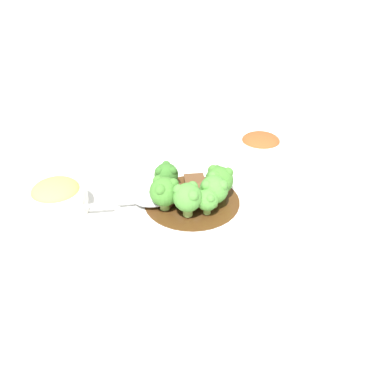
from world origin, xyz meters
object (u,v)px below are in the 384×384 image
at_px(main_plate, 192,204).
at_px(broccoli_floret_0, 217,177).
at_px(broccoli_floret_1, 164,191).
at_px(broccoli_floret_2, 188,197).
at_px(broccoli_floret_6, 214,189).
at_px(side_bowl_kimchi, 260,146).
at_px(broccoli_floret_3, 166,174).
at_px(side_bowl_appetizer, 57,197).
at_px(broccoli_floret_4, 219,180).
at_px(broccoli_floret_5, 207,199).
at_px(beef_strip_1, 196,197).
at_px(serving_spoon, 144,200).
at_px(sauce_dish, 312,256).
at_px(beef_strip_2, 173,195).
at_px(beef_strip_0, 195,184).

bearing_deg(main_plate, broccoli_floret_0, -54.28).
bearing_deg(broccoli_floret_1, main_plate, -61.58).
distance_m(main_plate, broccoli_floret_2, 0.06).
xyz_separation_m(broccoli_floret_2, broccoli_floret_6, (0.02, -0.04, -0.00)).
bearing_deg(side_bowl_kimchi, broccoli_floret_3, 126.42).
height_order(broccoli_floret_0, side_bowl_kimchi, broccoli_floret_0).
height_order(main_plate, side_bowl_appetizer, side_bowl_appetizer).
height_order(broccoli_floret_4, side_bowl_kimchi, broccoli_floret_4).
bearing_deg(broccoli_floret_5, broccoli_floret_1, 78.10).
xyz_separation_m(beef_strip_1, broccoli_floret_6, (-0.02, -0.03, 0.03)).
bearing_deg(broccoli_floret_4, broccoli_floret_6, 158.96).
bearing_deg(serving_spoon, broccoli_floret_4, -81.80).
bearing_deg(broccoli_floret_1, sauce_dish, -116.06).
distance_m(broccoli_floret_5, serving_spoon, 0.11).
height_order(broccoli_floret_2, broccoli_floret_4, broccoli_floret_2).
relative_size(beef_strip_2, sauce_dish, 0.84).
bearing_deg(sauce_dish, beef_strip_0, 44.20).
bearing_deg(beef_strip_1, broccoli_floret_4, -73.43).
xyz_separation_m(broccoli_floret_1, broccoli_floret_6, (0.01, -0.08, -0.00)).
bearing_deg(main_plate, beef_strip_2, 76.34).
bearing_deg(beef_strip_1, broccoli_floret_1, 112.84).
bearing_deg(sauce_dish, beef_strip_2, 55.91).
height_order(broccoli_floret_0, broccoli_floret_1, broccoli_floret_1).
distance_m(broccoli_floret_6, serving_spoon, 0.12).
distance_m(beef_strip_0, broccoli_floret_3, 0.06).
bearing_deg(broccoli_floret_1, broccoli_floret_6, -85.96).
height_order(beef_strip_0, broccoli_floret_3, broccoli_floret_3).
distance_m(broccoli_floret_0, broccoli_floret_4, 0.02).
bearing_deg(broccoli_floret_0, broccoli_floret_2, 145.08).
bearing_deg(beef_strip_2, broccoli_floret_2, -154.49).
bearing_deg(main_plate, broccoli_floret_6, -118.32).
xyz_separation_m(broccoli_floret_2, broccoli_floret_3, (0.08, 0.04, -0.01)).
bearing_deg(side_bowl_kimchi, beef_strip_2, 133.89).
height_order(beef_strip_2, broccoli_floret_2, broccoli_floret_2).
bearing_deg(side_bowl_kimchi, broccoli_floret_0, 145.76).
xyz_separation_m(broccoli_floret_3, broccoli_floret_4, (-0.03, -0.09, 0.01)).
bearing_deg(broccoli_floret_5, sauce_dish, -121.61).
height_order(broccoli_floret_1, broccoli_floret_3, broccoli_floret_1).
height_order(beef_strip_0, broccoli_floret_1, broccoli_floret_1).
distance_m(side_bowl_kimchi, side_bowl_appetizer, 0.41).
relative_size(main_plate, broccoli_floret_3, 5.60).
relative_size(broccoli_floret_2, broccoli_floret_6, 1.04).
bearing_deg(broccoli_floret_5, main_plate, 30.85).
bearing_deg(beef_strip_2, beef_strip_1, -104.68).
height_order(broccoli_floret_2, sauce_dish, broccoli_floret_2).
distance_m(broccoli_floret_2, side_bowl_kimchi, 0.27).
height_order(broccoli_floret_1, side_bowl_appetizer, broccoli_floret_1).
distance_m(broccoli_floret_6, side_bowl_kimchi, 0.22).
bearing_deg(broccoli_floret_3, broccoli_floret_2, -156.36).
relative_size(beef_strip_1, broccoli_floret_0, 1.82).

